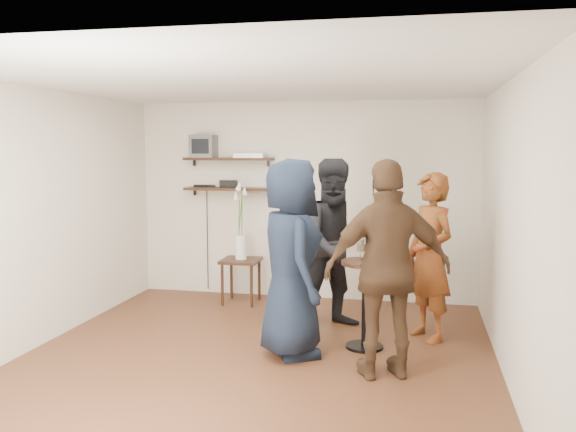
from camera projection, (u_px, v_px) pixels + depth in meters
The scene contains 18 objects.
room at pixel (254, 224), 5.63m from camera, with size 4.58×5.08×2.68m.
shelf_upper at pixel (228, 159), 8.08m from camera, with size 1.20×0.25×0.04m, color black.
shelf_lower at pixel (229, 189), 8.13m from camera, with size 1.20×0.25×0.04m, color black.
crt_monitor at pixel (204, 146), 8.14m from camera, with size 0.32×0.30×0.30m, color #59595B.
dvd_deck at pixel (250, 155), 8.02m from camera, with size 0.40×0.24×0.06m, color silver.
radio at pixel (228, 184), 8.12m from camera, with size 0.22×0.10×0.10m, color black.
power_strip at pixel (204, 186), 8.25m from camera, with size 0.30×0.05×0.03m, color black.
side_table at pixel (241, 266), 7.84m from camera, with size 0.49×0.49×0.57m.
vase_lilies at pixel (241, 234), 7.79m from camera, with size 0.20×0.20×1.02m.
drinks_table at pixel (365, 292), 6.06m from camera, with size 0.49×0.49×0.89m.
wine_glass_fl at pixel (361, 246), 6.00m from camera, with size 0.07×0.07×0.22m.
wine_glass_fr at pixel (372, 248), 5.97m from camera, with size 0.07×0.07×0.20m.
wine_glass_bl at pixel (364, 245), 6.07m from camera, with size 0.07×0.07×0.22m.
wine_glass_br at pixel (368, 246), 6.01m from camera, with size 0.07×0.07×0.21m.
person_plaid at pixel (430, 257), 6.32m from camera, with size 0.64×0.42×1.75m, color red.
person_dark at pixel (337, 244), 6.74m from camera, with size 0.92×0.71×1.88m, color black.
person_navy at pixel (291, 258), 5.82m from camera, with size 0.93×0.60×1.90m, color black.
person_brown at pixel (388, 270), 5.26m from camera, with size 1.12×0.47×1.91m, color #472F1E.
Camera 1 is at (1.48, -5.40, 2.01)m, focal length 38.00 mm.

